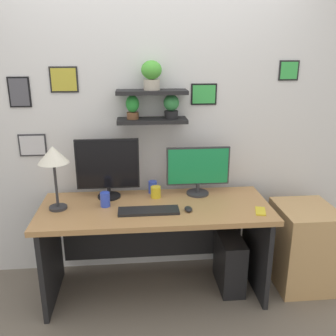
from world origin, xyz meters
The scene contains 14 objects.
ground_plane centered at (0.00, 0.00, 0.00)m, with size 8.00×8.00×0.00m, color #70665B.
back_wall_assembly centered at (0.00, 0.44, 1.36)m, with size 4.40×0.24×2.70m.
desk centered at (0.00, 0.06, 0.54)m, with size 1.73×0.68×0.75m.
monitor_left centered at (-0.36, 0.22, 1.00)m, with size 0.49×0.18×0.47m.
monitor_right centered at (0.36, 0.22, 0.96)m, with size 0.50×0.18×0.39m.
keyboard centered at (-0.05, -0.10, 0.76)m, with size 0.44×0.14×0.02m, color black.
computer_mouse centered at (0.23, -0.11, 0.77)m, with size 0.06×0.09×0.03m, color black.
desk_lamp centered at (-0.72, 0.02, 1.14)m, with size 0.22×0.22×0.48m.
cell_phone centered at (0.75, -0.17, 0.76)m, with size 0.07×0.14×0.01m, color yellow.
coffee_mug centered at (0.01, 0.17, 0.80)m, with size 0.08×0.08×0.09m, color yellow.
pen_cup centered at (-0.01, 0.27, 0.80)m, with size 0.07×0.07×0.10m, color blue.
water_cup centered at (-0.37, 0.03, 0.81)m, with size 0.07×0.07×0.11m, color blue.
drawer_cabinet centered at (1.20, 0.01, 0.34)m, with size 0.44×0.50×0.68m, color tan.
computer_tower_right centered at (0.60, 0.02, 0.22)m, with size 0.18×0.40×0.44m, color black.
Camera 1 is at (-0.14, -2.52, 1.86)m, focal length 39.00 mm.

